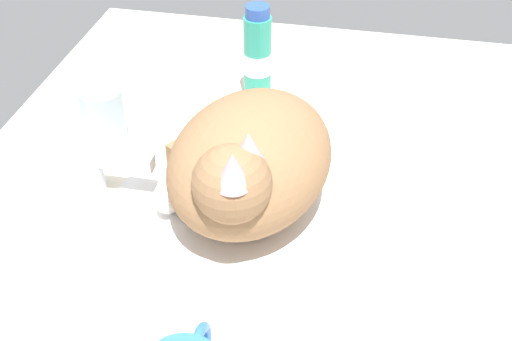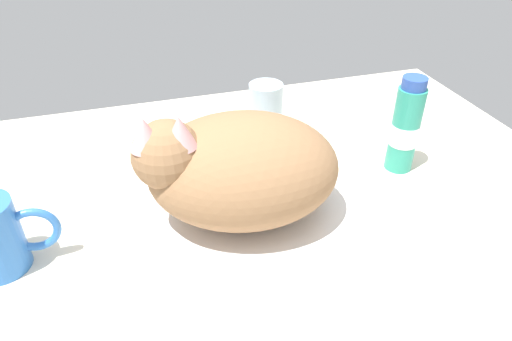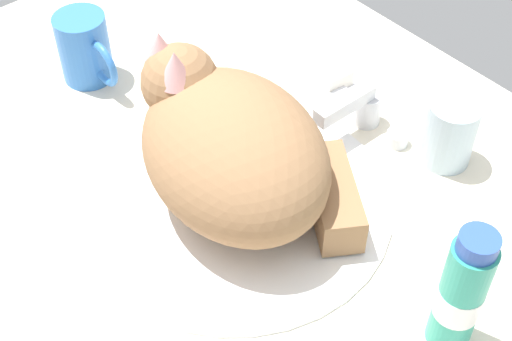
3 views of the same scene
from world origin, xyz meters
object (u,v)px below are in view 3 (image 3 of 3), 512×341
(coffee_mug, at_px, (86,49))
(faucet, at_px, (361,109))
(cat, at_px, (232,146))
(rinse_cup, at_px, (450,133))
(toothpaste_bottle, at_px, (461,294))
(soap_bar, at_px, (325,70))

(coffee_mug, bearing_deg, faucet, 34.32)
(cat, bearing_deg, rinse_cup, 63.71)
(rinse_cup, bearing_deg, faucet, -161.20)
(toothpaste_bottle, bearing_deg, faucet, 150.39)
(rinse_cup, bearing_deg, soap_bar, -176.71)
(faucet, relative_size, cat, 0.45)
(rinse_cup, distance_m, toothpaste_bottle, 0.26)
(cat, xyz_separation_m, toothpaste_bottle, (0.28, 0.04, -0.01))
(coffee_mug, relative_size, soap_bar, 1.64)
(cat, relative_size, rinse_cup, 3.52)
(coffee_mug, distance_m, soap_bar, 0.33)
(toothpaste_bottle, bearing_deg, rinse_cup, 130.55)
(rinse_cup, bearing_deg, cat, -116.29)
(cat, xyz_separation_m, soap_bar, (-0.08, 0.23, -0.06))
(faucet, distance_m, rinse_cup, 0.12)
(soap_bar, distance_m, toothpaste_bottle, 0.41)
(coffee_mug, height_order, toothpaste_bottle, toothpaste_bottle)
(faucet, height_order, cat, cat)
(coffee_mug, bearing_deg, cat, 2.03)
(rinse_cup, distance_m, soap_bar, 0.20)
(cat, distance_m, rinse_cup, 0.27)
(faucet, xyz_separation_m, cat, (-0.01, -0.20, 0.05))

